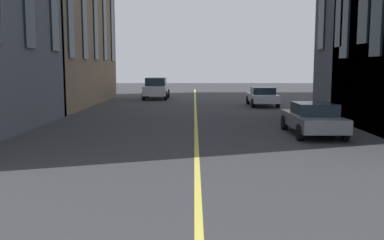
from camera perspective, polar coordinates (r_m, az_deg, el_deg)
name	(u,v)px	position (r m, az deg, el deg)	size (l,w,h in m)	color
lane_centre_line	(197,149)	(15.01, 0.61, -3.87)	(80.00, 0.16, 0.01)	#D8C64C
car_white_mid	(156,88)	(38.36, -4.76, 4.26)	(4.70, 2.14, 1.88)	silver
car_grey_oncoming	(313,118)	(18.71, 15.74, 0.21)	(4.40, 1.95, 1.37)	slate
car_white_parked_b	(262,96)	(31.79, 9.32, 3.13)	(4.40, 1.95, 1.37)	silver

